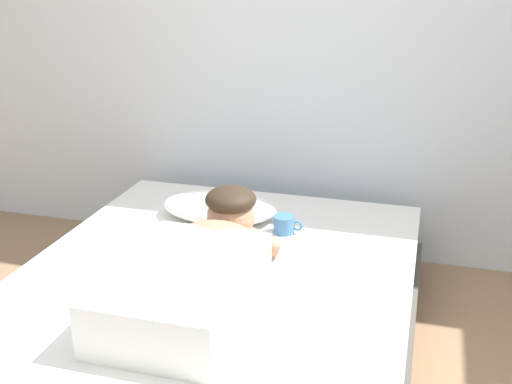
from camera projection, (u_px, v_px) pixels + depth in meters
The scene contains 6 objects.
back_wall at pixel (332, 0), 2.90m from camera, with size 4.72×0.12×2.50m.
bed at pixel (208, 323), 2.31m from camera, with size 1.48×1.96×0.34m.
pillow at pixel (220, 207), 2.79m from camera, with size 0.52×0.32×0.11m, color white.
person_lying at pixel (198, 267), 2.13m from camera, with size 0.43×0.92×0.27m.
coffee_cup at pixel (285, 224), 2.65m from camera, with size 0.12×0.09×0.07m.
cell_phone at pixel (122, 338), 1.91m from camera, with size 0.07×0.14×0.01m, color black.
Camera 1 is at (0.48, -1.46, 1.42)m, focal length 43.90 mm.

